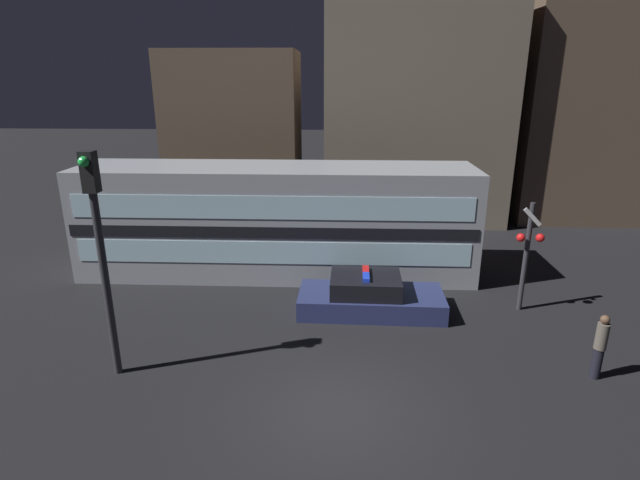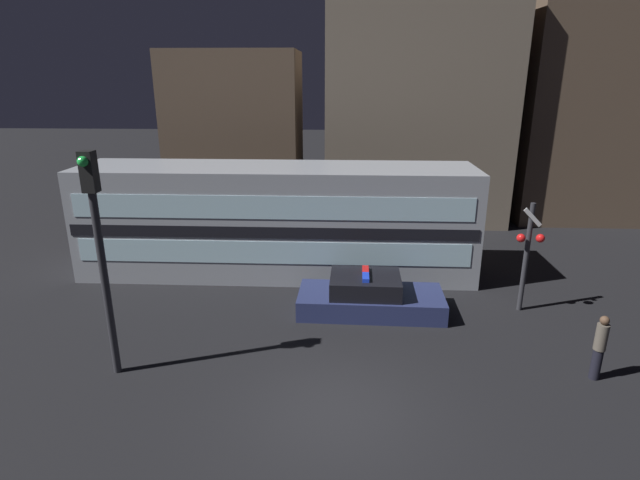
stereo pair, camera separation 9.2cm
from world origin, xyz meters
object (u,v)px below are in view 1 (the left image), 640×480
(train, at_px, (277,220))
(pedestrian, at_px, (600,346))
(crossing_signal_near, at_px, (527,251))
(police_car, at_px, (369,297))
(traffic_light_corner, at_px, (100,245))

(train, distance_m, pedestrian, 10.81)
(train, xyz_separation_m, pedestrian, (8.49, -6.60, -1.11))
(train, distance_m, crossing_signal_near, 8.45)
(train, xyz_separation_m, crossing_signal_near, (7.92, -2.94, -0.02))
(train, relative_size, police_car, 3.14)
(police_car, relative_size, pedestrian, 2.70)
(pedestrian, distance_m, traffic_light_corner, 11.86)
(pedestrian, distance_m, crossing_signal_near, 3.86)
(pedestrian, bearing_deg, police_car, 147.44)
(police_car, distance_m, crossing_signal_near, 4.93)
(train, height_order, crossing_signal_near, train)
(crossing_signal_near, xyz_separation_m, traffic_light_corner, (-11.03, -3.93, 1.37))
(pedestrian, bearing_deg, crossing_signal_near, 98.78)
(police_car, relative_size, crossing_signal_near, 1.31)
(police_car, relative_size, traffic_light_corner, 0.82)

